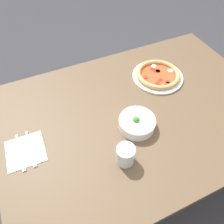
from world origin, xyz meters
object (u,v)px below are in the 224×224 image
at_px(bowl, 137,122).
at_px(knife, 20,150).
at_px(fork, 31,148).
at_px(glass, 125,155).
at_px(pizza, 158,75).

distance_m(bowl, knife, 0.54).
distance_m(fork, glass, 0.42).
xyz_separation_m(bowl, knife, (0.53, -0.09, -0.03)).
height_order(fork, glass, glass).
height_order(pizza, bowl, bowl).
bearing_deg(knife, pizza, 101.33).
relative_size(pizza, fork, 1.50).
xyz_separation_m(bowl, glass, (0.13, 0.14, 0.01)).
bearing_deg(knife, fork, 81.66).
height_order(pizza, fork, pizza).
xyz_separation_m(pizza, bowl, (0.28, 0.26, 0.01)).
relative_size(fork, knife, 0.99).
bearing_deg(fork, bowl, 79.62).
distance_m(pizza, knife, 0.82).
height_order(bowl, fork, bowl).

